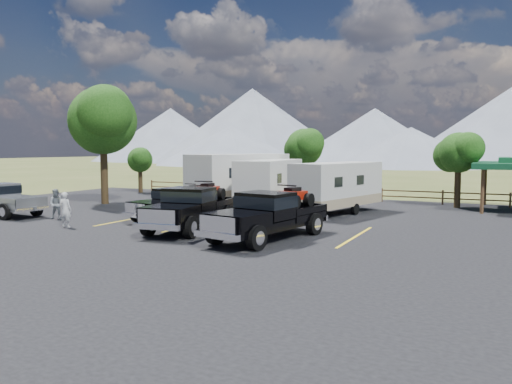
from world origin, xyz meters
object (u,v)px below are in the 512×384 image
at_px(rig_center, 192,207).
at_px(person_b, 57,204).
at_px(person_a, 65,210).
at_px(trailer_right, 337,187).
at_px(tree_big_nw, 103,121).
at_px(rig_left, 176,203).
at_px(trailer_left, 240,178).
at_px(pickup_silver, 0,199).
at_px(rig_right, 269,214).
at_px(trailer_center, 270,183).

bearing_deg(rig_center, person_b, 175.48).
relative_size(person_a, person_b, 1.05).
height_order(rig_center, trailer_right, trailer_right).
distance_m(tree_big_nw, rig_left, 10.73).
bearing_deg(trailer_left, person_b, -105.62).
xyz_separation_m(rig_left, pickup_silver, (-9.63, -3.06, 0.04)).
height_order(rig_left, rig_right, rig_right).
xyz_separation_m(tree_big_nw, trailer_left, (8.60, 3.25, -3.80)).
bearing_deg(trailer_center, person_a, -124.63).
height_order(rig_left, rig_center, rig_center).
bearing_deg(trailer_center, tree_big_nw, -175.98).
xyz_separation_m(rig_center, trailer_center, (0.03, 8.54, 0.54)).
relative_size(trailer_left, pickup_silver, 1.59).
bearing_deg(rig_right, rig_left, 166.76).
xyz_separation_m(rig_center, trailer_right, (4.35, 8.35, 0.48)).
bearing_deg(rig_right, tree_big_nw, 166.00).
distance_m(tree_big_nw, trailer_center, 12.17).
relative_size(rig_center, rig_right, 0.99).
relative_size(rig_left, trailer_left, 0.59).
xyz_separation_m(rig_left, rig_center, (2.53, -2.30, 0.16)).
relative_size(trailer_right, pickup_silver, 1.37).
distance_m(tree_big_nw, rig_right, 17.62).
height_order(rig_left, pickup_silver, rig_left).
distance_m(rig_left, person_b, 6.27).
xyz_separation_m(trailer_left, person_b, (-5.49, -10.09, -0.95)).
bearing_deg(tree_big_nw, person_b, -65.56).
xyz_separation_m(tree_big_nw, person_a, (5.61, -8.59, -4.72)).
xyz_separation_m(tree_big_nw, rig_left, (8.74, -4.10, -4.67)).
height_order(pickup_silver, person_b, pickup_silver).
bearing_deg(trailer_left, rig_left, -75.98).
height_order(trailer_center, trailer_right, trailer_center).
bearing_deg(trailer_right, person_a, -119.21).
bearing_deg(person_a, trailer_left, -112.48).
xyz_separation_m(tree_big_nw, rig_center, (11.27, -6.40, -4.52)).
distance_m(rig_right, person_a, 10.00).
height_order(rig_center, rig_right, rig_right).
height_order(rig_left, person_a, rig_left).
bearing_deg(tree_big_nw, rig_left, -25.13).
distance_m(rig_center, person_a, 6.07).
relative_size(pickup_silver, person_b, 3.80).
xyz_separation_m(trailer_center, trailer_right, (4.32, -0.20, -0.06)).
bearing_deg(pickup_silver, trailer_right, 123.90).
relative_size(rig_left, person_b, 3.56).
relative_size(rig_center, person_b, 4.18).
bearing_deg(rig_center, trailer_right, 54.88).
distance_m(tree_big_nw, person_a, 11.29).
relative_size(rig_left, trailer_center, 0.65).
height_order(trailer_left, pickup_silver, trailer_left).
bearing_deg(rig_left, rig_right, -14.13).
xyz_separation_m(rig_right, trailer_left, (-6.89, 10.33, 0.71)).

